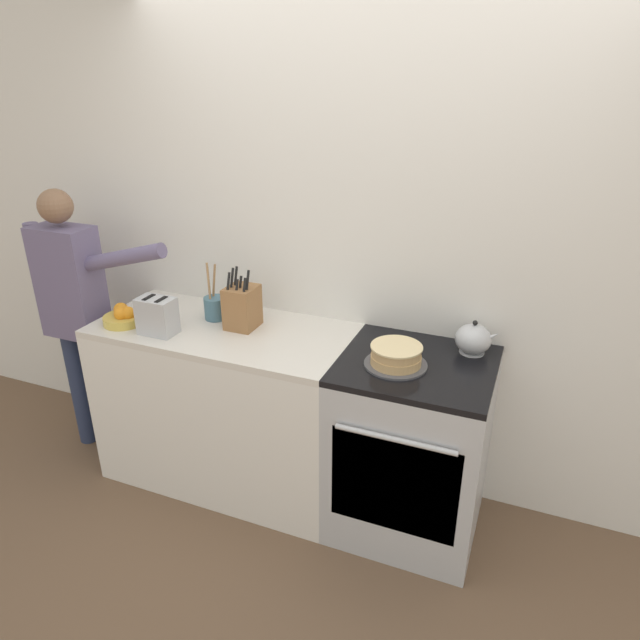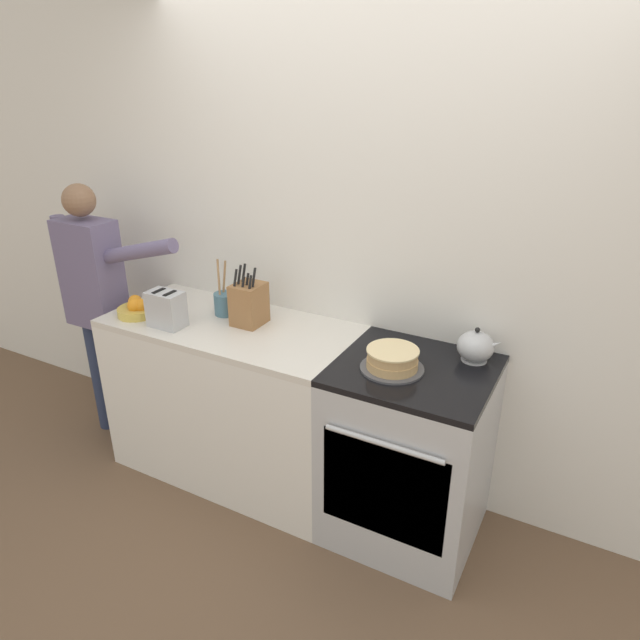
{
  "view_description": "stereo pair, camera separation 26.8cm",
  "coord_description": "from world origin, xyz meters",
  "px_view_note": "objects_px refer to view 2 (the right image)",
  "views": [
    {
      "loc": [
        0.79,
        -1.98,
        2.16
      ],
      "look_at": [
        -0.13,
        0.29,
        1.08
      ],
      "focal_mm": 32.0,
      "sensor_mm": 36.0,
      "label": 1
    },
    {
      "loc": [
        1.04,
        -1.87,
        2.16
      ],
      "look_at": [
        -0.13,
        0.29,
        1.08
      ],
      "focal_mm": 32.0,
      "sensor_mm": 36.0,
      "label": 2
    }
  ],
  "objects_px": {
    "stove_range": "(408,452)",
    "knife_block": "(249,304)",
    "tea_kettle": "(476,347)",
    "person_baker": "(96,294)",
    "utensil_crock": "(225,303)",
    "toaster": "(166,309)",
    "fruit_bowl": "(137,308)",
    "layer_cake": "(392,360)"
  },
  "relations": [
    {
      "from": "utensil_crock",
      "to": "person_baker",
      "type": "bearing_deg",
      "value": -169.33
    },
    {
      "from": "stove_range",
      "to": "knife_block",
      "type": "bearing_deg",
      "value": 176.64
    },
    {
      "from": "tea_kettle",
      "to": "utensil_crock",
      "type": "distance_m",
      "value": 1.35
    },
    {
      "from": "utensil_crock",
      "to": "fruit_bowl",
      "type": "distance_m",
      "value": 0.48
    },
    {
      "from": "toaster",
      "to": "layer_cake",
      "type": "bearing_deg",
      "value": 5.53
    },
    {
      "from": "tea_kettle",
      "to": "fruit_bowl",
      "type": "xyz_separation_m",
      "value": [
        -1.76,
        -0.35,
        -0.03
      ]
    },
    {
      "from": "knife_block",
      "to": "fruit_bowl",
      "type": "xyz_separation_m",
      "value": [
        -0.6,
        -0.2,
        -0.07
      ]
    },
    {
      "from": "utensil_crock",
      "to": "toaster",
      "type": "bearing_deg",
      "value": -121.99
    },
    {
      "from": "fruit_bowl",
      "to": "stove_range",
      "type": "bearing_deg",
      "value": 5.42
    },
    {
      "from": "layer_cake",
      "to": "knife_block",
      "type": "bearing_deg",
      "value": 172.37
    },
    {
      "from": "tea_kettle",
      "to": "knife_block",
      "type": "bearing_deg",
      "value": -172.76
    },
    {
      "from": "knife_block",
      "to": "layer_cake",
      "type": "bearing_deg",
      "value": -7.63
    },
    {
      "from": "utensil_crock",
      "to": "stove_range",
      "type": "bearing_deg",
      "value": -4.84
    },
    {
      "from": "stove_range",
      "to": "fruit_bowl",
      "type": "distance_m",
      "value": 1.63
    },
    {
      "from": "toaster",
      "to": "tea_kettle",
      "type": "bearing_deg",
      "value": 14.01
    },
    {
      "from": "layer_cake",
      "to": "fruit_bowl",
      "type": "height_order",
      "value": "fruit_bowl"
    },
    {
      "from": "stove_range",
      "to": "toaster",
      "type": "relative_size",
      "value": 4.61
    },
    {
      "from": "knife_block",
      "to": "person_baker",
      "type": "height_order",
      "value": "person_baker"
    },
    {
      "from": "fruit_bowl",
      "to": "toaster",
      "type": "height_order",
      "value": "toaster"
    },
    {
      "from": "stove_range",
      "to": "utensil_crock",
      "type": "relative_size",
      "value": 3.0
    },
    {
      "from": "utensil_crock",
      "to": "fruit_bowl",
      "type": "bearing_deg",
      "value": -149.8
    },
    {
      "from": "fruit_bowl",
      "to": "person_baker",
      "type": "xyz_separation_m",
      "value": [
        -0.41,
        0.09,
        -0.02
      ]
    },
    {
      "from": "fruit_bowl",
      "to": "layer_cake",
      "type": "bearing_deg",
      "value": 3.43
    },
    {
      "from": "tea_kettle",
      "to": "person_baker",
      "type": "height_order",
      "value": "person_baker"
    },
    {
      "from": "stove_range",
      "to": "toaster",
      "type": "distance_m",
      "value": 1.42
    },
    {
      "from": "fruit_bowl",
      "to": "person_baker",
      "type": "bearing_deg",
      "value": 168.35
    },
    {
      "from": "stove_range",
      "to": "fruit_bowl",
      "type": "bearing_deg",
      "value": -174.58
    },
    {
      "from": "tea_kettle",
      "to": "person_baker",
      "type": "relative_size",
      "value": 0.13
    },
    {
      "from": "layer_cake",
      "to": "person_baker",
      "type": "distance_m",
      "value": 1.87
    },
    {
      "from": "utensil_crock",
      "to": "toaster",
      "type": "xyz_separation_m",
      "value": [
        -0.17,
        -0.27,
        0.03
      ]
    },
    {
      "from": "knife_block",
      "to": "tea_kettle",
      "type": "bearing_deg",
      "value": 7.24
    },
    {
      "from": "layer_cake",
      "to": "utensil_crock",
      "type": "distance_m",
      "value": 1.05
    },
    {
      "from": "stove_range",
      "to": "knife_block",
      "type": "xyz_separation_m",
      "value": [
        -0.93,
        0.05,
        0.58
      ]
    },
    {
      "from": "layer_cake",
      "to": "knife_block",
      "type": "xyz_separation_m",
      "value": [
        -0.85,
        0.11,
        0.07
      ]
    },
    {
      "from": "tea_kettle",
      "to": "fruit_bowl",
      "type": "height_order",
      "value": "tea_kettle"
    },
    {
      "from": "layer_cake",
      "to": "tea_kettle",
      "type": "relative_size",
      "value": 1.4
    },
    {
      "from": "toaster",
      "to": "person_baker",
      "type": "xyz_separation_m",
      "value": [
        -0.66,
        0.12,
        -0.08
      ]
    },
    {
      "from": "stove_range",
      "to": "knife_block",
      "type": "distance_m",
      "value": 1.1
    },
    {
      "from": "layer_cake",
      "to": "toaster",
      "type": "height_order",
      "value": "toaster"
    },
    {
      "from": "person_baker",
      "to": "utensil_crock",
      "type": "bearing_deg",
      "value": 4.0
    },
    {
      "from": "tea_kettle",
      "to": "knife_block",
      "type": "xyz_separation_m",
      "value": [
        -1.15,
        -0.15,
        0.04
      ]
    },
    {
      "from": "utensil_crock",
      "to": "toaster",
      "type": "height_order",
      "value": "utensil_crock"
    }
  ]
}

